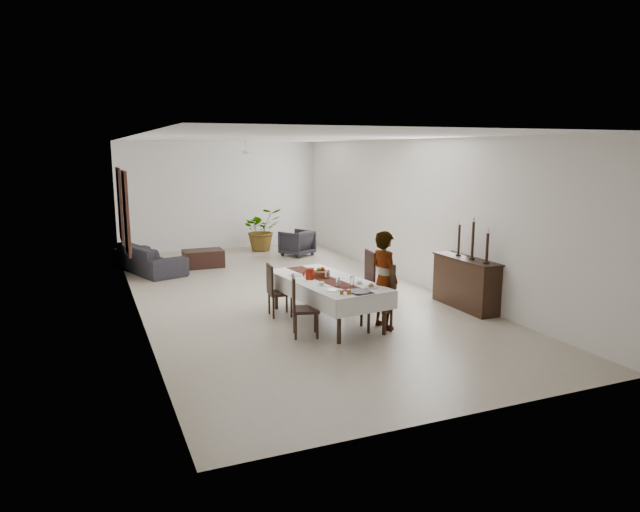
# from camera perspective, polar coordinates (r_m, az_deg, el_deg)

# --- Properties ---
(floor) EXTENTS (6.00, 12.00, 0.00)m
(floor) POSITION_cam_1_polar(r_m,az_deg,el_deg) (11.96, -3.28, -3.80)
(floor) COLOR #BAAD94
(floor) RESTS_ON ground
(ceiling) EXTENTS (6.00, 12.00, 0.02)m
(ceiling) POSITION_cam_1_polar(r_m,az_deg,el_deg) (11.58, -3.45, 11.72)
(ceiling) COLOR white
(ceiling) RESTS_ON wall_back
(wall_back) EXTENTS (6.00, 0.02, 3.20)m
(wall_back) POSITION_cam_1_polar(r_m,az_deg,el_deg) (17.41, -9.93, 5.96)
(wall_back) COLOR white
(wall_back) RESTS_ON floor
(wall_front) EXTENTS (6.00, 0.02, 3.20)m
(wall_front) POSITION_cam_1_polar(r_m,az_deg,el_deg) (6.39, 14.71, -2.22)
(wall_front) COLOR white
(wall_front) RESTS_ON floor
(wall_left) EXTENTS (0.02, 12.00, 3.20)m
(wall_left) POSITION_cam_1_polar(r_m,az_deg,el_deg) (11.05, -18.23, 2.94)
(wall_left) COLOR white
(wall_left) RESTS_ON floor
(wall_right) EXTENTS (0.02, 12.00, 3.20)m
(wall_right) POSITION_cam_1_polar(r_m,az_deg,el_deg) (12.96, 9.30, 4.40)
(wall_right) COLOR white
(wall_right) RESTS_ON floor
(dining_table_top) EXTENTS (1.28, 2.47, 0.05)m
(dining_table_top) POSITION_cam_1_polar(r_m,az_deg,el_deg) (9.93, 0.64, -2.55)
(dining_table_top) COLOR black
(dining_table_top) RESTS_ON table_leg_fl
(table_leg_fl) EXTENTS (0.08, 0.08, 0.69)m
(table_leg_fl) POSITION_cam_1_polar(r_m,az_deg,el_deg) (8.88, 1.91, -6.63)
(table_leg_fl) COLOR black
(table_leg_fl) RESTS_ON floor
(table_leg_fr) EXTENTS (0.08, 0.08, 0.69)m
(table_leg_fr) POSITION_cam_1_polar(r_m,az_deg,el_deg) (9.35, 6.46, -5.81)
(table_leg_fr) COLOR black
(table_leg_fr) RESTS_ON floor
(table_leg_bl) EXTENTS (0.08, 0.08, 0.69)m
(table_leg_bl) POSITION_cam_1_polar(r_m,az_deg,el_deg) (10.78, -4.40, -3.53)
(table_leg_bl) COLOR black
(table_leg_bl) RESTS_ON floor
(table_leg_br) EXTENTS (0.08, 0.08, 0.69)m
(table_leg_br) POSITION_cam_1_polar(r_m,az_deg,el_deg) (11.17, -0.38, -3.00)
(table_leg_br) COLOR black
(table_leg_br) RESTS_ON floor
(tablecloth_top) EXTENTS (1.48, 2.67, 0.01)m
(tablecloth_top) POSITION_cam_1_polar(r_m,az_deg,el_deg) (9.92, 0.64, -2.39)
(tablecloth_top) COLOR white
(tablecloth_top) RESTS_ON dining_table_top
(tablecloth_drape_left) EXTENTS (0.33, 2.52, 0.30)m
(tablecloth_drape_left) POSITION_cam_1_polar(r_m,az_deg,el_deg) (9.68, -2.31, -3.59)
(tablecloth_drape_left) COLOR white
(tablecloth_drape_left) RESTS_ON dining_table_top
(tablecloth_drape_right) EXTENTS (0.33, 2.52, 0.30)m
(tablecloth_drape_right) POSITION_cam_1_polar(r_m,az_deg,el_deg) (10.25, 3.42, -2.80)
(tablecloth_drape_right) COLOR silver
(tablecloth_drape_right) RESTS_ON dining_table_top
(tablecloth_drape_near) EXTENTS (1.15, 0.16, 0.30)m
(tablecloth_drape_near) POSITION_cam_1_polar(r_m,az_deg,el_deg) (8.92, 4.79, -4.87)
(tablecloth_drape_near) COLOR white
(tablecloth_drape_near) RESTS_ON dining_table_top
(tablecloth_drape_far) EXTENTS (1.15, 0.16, 0.30)m
(tablecloth_drape_far) POSITION_cam_1_polar(r_m,az_deg,el_deg) (11.03, -2.71, -1.82)
(tablecloth_drape_far) COLOR white
(tablecloth_drape_far) RESTS_ON dining_table_top
(table_runner) EXTENTS (0.66, 2.49, 0.00)m
(table_runner) POSITION_cam_1_polar(r_m,az_deg,el_deg) (9.92, 0.64, -2.34)
(table_runner) COLOR #562318
(table_runner) RESTS_ON tablecloth_top
(red_pitcher) EXTENTS (0.17, 0.17, 0.20)m
(red_pitcher) POSITION_cam_1_polar(r_m,az_deg,el_deg) (9.90, -1.02, -1.79)
(red_pitcher) COLOR maroon
(red_pitcher) RESTS_ON tablecloth_top
(pitcher_handle) EXTENTS (0.12, 0.03, 0.12)m
(pitcher_handle) POSITION_cam_1_polar(r_m,az_deg,el_deg) (9.86, -1.45, -1.84)
(pitcher_handle) COLOR maroon
(pitcher_handle) RESTS_ON red_pitcher
(wine_glass_near) EXTENTS (0.07, 0.07, 0.17)m
(wine_glass_near) POSITION_cam_1_polar(r_m,az_deg,el_deg) (9.43, 3.24, -2.53)
(wine_glass_near) COLOR silver
(wine_glass_near) RESTS_ON tablecloth_top
(wine_glass_mid) EXTENTS (0.07, 0.07, 0.17)m
(wine_glass_mid) POSITION_cam_1_polar(r_m,az_deg,el_deg) (9.40, 1.80, -2.57)
(wine_glass_mid) COLOR white
(wine_glass_mid) RESTS_ON tablecloth_top
(wine_glass_far) EXTENTS (0.07, 0.07, 0.17)m
(wine_glass_far) POSITION_cam_1_polar(r_m,az_deg,el_deg) (9.97, 0.74, -1.80)
(wine_glass_far) COLOR white
(wine_glass_far) RESTS_ON tablecloth_top
(teacup_right) EXTENTS (0.09, 0.09, 0.06)m
(teacup_right) POSITION_cam_1_polar(r_m,az_deg,el_deg) (9.58, 3.96, -2.67)
(teacup_right) COLOR white
(teacup_right) RESTS_ON saucer_right
(saucer_right) EXTENTS (0.15, 0.15, 0.01)m
(saucer_right) POSITION_cam_1_polar(r_m,az_deg,el_deg) (9.58, 3.96, -2.81)
(saucer_right) COLOR white
(saucer_right) RESTS_ON tablecloth_top
(teacup_left) EXTENTS (0.09, 0.09, 0.06)m
(teacup_left) POSITION_cam_1_polar(r_m,az_deg,el_deg) (9.48, 0.16, -2.79)
(teacup_left) COLOR silver
(teacup_left) RESTS_ON saucer_left
(saucer_left) EXTENTS (0.15, 0.15, 0.01)m
(saucer_left) POSITION_cam_1_polar(r_m,az_deg,el_deg) (9.48, 0.16, -2.93)
(saucer_left) COLOR white
(saucer_left) RESTS_ON tablecloth_top
(plate_near_right) EXTENTS (0.24, 0.24, 0.01)m
(plate_near_right) POSITION_cam_1_polar(r_m,az_deg,el_deg) (9.36, 5.12, -3.14)
(plate_near_right) COLOR silver
(plate_near_right) RESTS_ON tablecloth_top
(bread_near_right) EXTENTS (0.09, 0.09, 0.09)m
(bread_near_right) POSITION_cam_1_polar(r_m,az_deg,el_deg) (9.36, 5.12, -2.98)
(bread_near_right) COLOR tan
(bread_near_right) RESTS_ON plate_near_right
(plate_near_left) EXTENTS (0.24, 0.24, 0.01)m
(plate_near_left) POSITION_cam_1_polar(r_m,az_deg,el_deg) (9.15, 1.40, -3.42)
(plate_near_left) COLOR white
(plate_near_left) RESTS_ON tablecloth_top
(plate_far_left) EXTENTS (0.24, 0.24, 0.01)m
(plate_far_left) POSITION_cam_1_polar(r_m,az_deg,el_deg) (10.23, -2.43, -1.92)
(plate_far_left) COLOR silver
(plate_far_left) RESTS_ON tablecloth_top
(serving_tray) EXTENTS (0.35, 0.35, 0.02)m
(serving_tray) POSITION_cam_1_polar(r_m,az_deg,el_deg) (9.07, 3.97, -3.57)
(serving_tray) COLOR #47464B
(serving_tray) RESTS_ON tablecloth_top
(jam_jar_a) EXTENTS (0.06, 0.06, 0.07)m
(jam_jar_a) POSITION_cam_1_polar(r_m,az_deg,el_deg) (8.92, 2.92, -3.61)
(jam_jar_a) COLOR brown
(jam_jar_a) RESTS_ON tablecloth_top
(jam_jar_b) EXTENTS (0.06, 0.06, 0.07)m
(jam_jar_b) POSITION_cam_1_polar(r_m,az_deg,el_deg) (8.92, 2.18, -3.61)
(jam_jar_b) COLOR brown
(jam_jar_b) RESTS_ON tablecloth_top
(fruit_basket) EXTENTS (0.30, 0.30, 0.10)m
(fruit_basket) POSITION_cam_1_polar(r_m,az_deg,el_deg) (10.14, 0.17, -1.78)
(fruit_basket) COLOR brown
(fruit_basket) RESTS_ON tablecloth_top
(fruit_red) EXTENTS (0.09, 0.09, 0.09)m
(fruit_red) POSITION_cam_1_polar(r_m,az_deg,el_deg) (10.16, 0.26, -1.33)
(fruit_red) COLOR #9B2B0F
(fruit_red) RESTS_ON fruit_basket
(fruit_green) EXTENTS (0.08, 0.08, 0.08)m
(fruit_green) POSITION_cam_1_polar(r_m,az_deg,el_deg) (10.13, -0.10, -1.36)
(fruit_green) COLOR #538126
(fruit_green) RESTS_ON fruit_basket
(chair_right_near_seat) EXTENTS (0.55, 0.55, 0.05)m
(chair_right_near_seat) POSITION_cam_1_polar(r_m,az_deg,el_deg) (9.59, 5.67, -4.40)
(chair_right_near_seat) COLOR black
(chair_right_near_seat) RESTS_ON chair_right_near_leg_fl
(chair_right_near_leg_fl) EXTENTS (0.06, 0.06, 0.47)m
(chair_right_near_leg_fl) POSITION_cam_1_polar(r_m,az_deg,el_deg) (9.54, 7.14, -6.15)
(chair_right_near_leg_fl) COLOR black
(chair_right_near_leg_fl) RESTS_ON floor
(chair_right_near_leg_fr) EXTENTS (0.06, 0.06, 0.47)m
(chair_right_near_leg_fr) POSITION_cam_1_polar(r_m,az_deg,el_deg) (9.90, 6.35, -5.52)
(chair_right_near_leg_fr) COLOR black
(chair_right_near_leg_fr) RESTS_ON floor
(chair_right_near_leg_bl) EXTENTS (0.06, 0.06, 0.47)m
(chair_right_near_leg_bl) POSITION_cam_1_polar(r_m,az_deg,el_deg) (9.42, 4.89, -6.33)
(chair_right_near_leg_bl) COLOR black
(chair_right_near_leg_bl) RESTS_ON floor
(chair_right_near_leg_br) EXTENTS (0.06, 0.06, 0.47)m
(chair_right_near_leg_br) POSITION_cam_1_polar(r_m,az_deg,el_deg) (9.78, 4.17, -5.68)
(chair_right_near_leg_br) COLOR black
(chair_right_near_leg_br) RESTS_ON floor
(chair_right_near_back) EXTENTS (0.12, 0.48, 0.61)m
(chair_right_near_back) POSITION_cam_1_polar(r_m,az_deg,el_deg) (9.58, 6.94, -2.42)
(chair_right_near_back) COLOR black
(chair_right_near_back) RESTS_ON chair_right_near_seat
(chair_right_far_seat) EXTENTS (0.52, 0.52, 0.05)m
(chair_right_far_seat) POSITION_cam_1_polar(r_m,az_deg,el_deg) (10.69, 3.93, -2.83)
(chair_right_far_seat) COLOR black
(chair_right_far_seat) RESTS_ON chair_right_far_leg_fl
(chair_right_far_leg_fl) EXTENTS (0.05, 0.05, 0.47)m
(chair_right_far_leg_fl) POSITION_cam_1_polar(r_m,az_deg,el_deg) (10.65, 5.24, -4.35)
(chair_right_far_leg_fl) COLOR black
(chair_right_far_leg_fl) RESTS_ON floor
(chair_right_far_leg_fr) EXTENTS (0.05, 0.05, 0.47)m
(chair_right_far_leg_fr) POSITION_cam_1_polar(r_m,az_deg,el_deg) (11.00, 4.50, -3.86)
(chair_right_far_leg_fr) COLOR black
(chair_right_far_leg_fr) RESTS_ON floor
(chair_right_far_leg_bl) EXTENTS (0.05, 0.05, 0.47)m
(chair_right_far_leg_bl) POSITION_cam_1_polar(r_m,az_deg,el_deg) (10.52, 3.28, -4.52)
(chair_right_far_leg_bl) COLOR black
(chair_right_far_leg_bl) RESTS_ON floor
(chair_right_far_leg_br) EXTENTS (0.05, 0.05, 0.47)m
(chair_right_far_leg_br) POSITION_cam_1_polar(r_m,az_deg,el_deg) (10.87, 2.60, -4.01)
(chair_right_far_leg_br) COLOR black
(chair_right_far_leg_br) RESTS_ON floor
(chair_right_far_back) EXTENTS (0.09, 0.47, 0.60)m
(chair_right_far_back) POSITION_cam_1_polar(r_m,az_deg,el_deg) (10.70, 5.02, -1.08)
(chair_right_far_back) COLOR black
(chair_right_far_back) RESTS_ON chair_right_far_seat
(chair_left_near_seat) EXTENTS (0.52, 0.52, 0.05)m
(chair_left_near_seat) POSITION_cam_1_polar(r_m,az_deg,el_deg) (9.20, -1.45, -5.39)
(chair_left_near_seat) COLOR black
(chair_left_near_seat) RESTS_ON chair_left_near_leg_fl
(chair_left_near_leg_fl) EXTENTS (0.05, 0.05, 0.42)m
(chair_left_near_leg_fl) POSITION_cam_1_polar(r_m,az_deg,el_deg) (9.42, -2.57, -6.49)
(chair_left_near_leg_fl) COLOR black
(chair_left_near_leg_fl) RESTS_ON floor
(chair_left_near_leg_fr) EXTENTS (0.05, 0.05, 0.42)m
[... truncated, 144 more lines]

